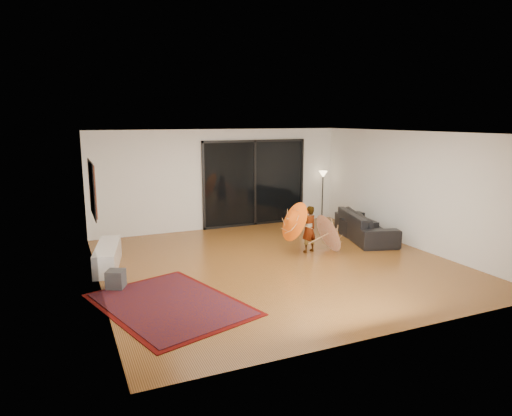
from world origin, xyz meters
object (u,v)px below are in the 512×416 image
media_console (108,256)px  sofa (365,225)px  child (309,229)px  ottoman (359,228)px

media_console → sofa: (6.20, -0.21, 0.11)m
media_console → sofa: sofa is taller
media_console → sofa: 6.20m
sofa → child: (-1.91, -0.47, 0.19)m
media_console → child: bearing=2.4°
sofa → ottoman: size_ratio=3.13×
ottoman → sofa: bearing=-80.0°
media_console → sofa: size_ratio=0.72×
ottoman → child: bearing=-159.8°
media_console → child: size_ratio=1.56×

